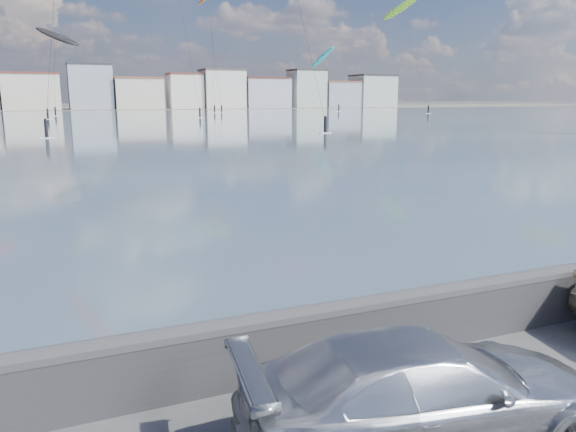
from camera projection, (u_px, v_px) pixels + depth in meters
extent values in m
cube|color=#394D67|center=(65.00, 123.00, 88.33)|extent=(500.00, 177.00, 0.00)
cube|color=#4C473D|center=(54.00, 109.00, 185.93)|extent=(500.00, 60.00, 0.00)
cube|color=#28282B|center=(261.00, 353.00, 8.37)|extent=(400.00, 0.35, 0.90)
cylinder|color=#28282B|center=(260.00, 325.00, 8.27)|extent=(400.00, 0.36, 0.36)
cube|color=beige|center=(32.00, 92.00, 169.93)|extent=(16.00, 13.00, 10.50)
cube|color=brown|center=(30.00, 73.00, 168.77)|extent=(16.32, 13.26, 0.60)
cube|color=#9EA8B7|center=(90.00, 88.00, 176.14)|extent=(13.00, 10.00, 13.50)
cube|color=#2D2D33|center=(89.00, 64.00, 174.66)|extent=(13.26, 10.20, 0.60)
cube|color=beige|center=(138.00, 94.00, 182.11)|extent=(15.00, 12.00, 9.50)
cube|color=brown|center=(137.00, 78.00, 181.06)|extent=(15.30, 12.24, 0.60)
cube|color=white|center=(185.00, 92.00, 187.90)|extent=(11.00, 9.00, 11.00)
cube|color=brown|center=(184.00, 74.00, 186.68)|extent=(11.22, 9.18, 0.60)
cube|color=white|center=(222.00, 90.00, 192.72)|extent=(14.00, 11.00, 12.50)
cube|color=#4C423D|center=(222.00, 70.00, 191.35)|extent=(14.28, 11.22, 0.60)
cube|color=#B2B7C6|center=(265.00, 94.00, 198.93)|extent=(16.00, 12.00, 10.00)
cube|color=#562D23|center=(264.00, 78.00, 197.82)|extent=(16.32, 12.24, 0.60)
cube|color=#B7C6BC|center=(307.00, 89.00, 204.94)|extent=(12.00, 10.00, 13.00)
cube|color=#383330|center=(307.00, 70.00, 203.51)|extent=(12.24, 10.20, 0.60)
cube|color=#9EA8B7|center=(339.00, 95.00, 210.53)|extent=(14.00, 11.00, 9.00)
cube|color=brown|center=(339.00, 82.00, 209.53)|extent=(14.28, 11.22, 0.60)
cube|color=#B7C6BC|center=(373.00, 92.00, 215.83)|extent=(15.00, 12.00, 11.50)
cube|color=#2D2D33|center=(373.00, 76.00, 214.56)|extent=(15.30, 12.24, 0.60)
imported|color=#AEB0B6|center=(425.00, 390.00, 6.85)|extent=(4.91, 2.51, 1.36)
cube|color=white|center=(200.00, 118.00, 108.94)|extent=(1.40, 0.42, 0.08)
cylinder|color=black|center=(200.00, 113.00, 108.75)|extent=(0.36, 0.36, 1.70)
sphere|color=black|center=(200.00, 108.00, 108.56)|extent=(0.28, 0.28, 0.28)
cylinder|color=black|center=(189.00, 50.00, 108.66)|extent=(2.07, 6.32, 23.37)
cube|color=white|center=(47.00, 138.00, 56.74)|extent=(1.40, 0.42, 0.08)
cylinder|color=black|center=(46.00, 129.00, 56.55)|extent=(0.36, 0.36, 1.70)
sphere|color=black|center=(45.00, 120.00, 56.36)|extent=(0.28, 0.28, 0.28)
cylinder|color=black|center=(53.00, 13.00, 59.60)|extent=(3.42, 10.91, 23.09)
cube|color=white|center=(325.00, 133.00, 64.44)|extent=(1.40, 0.42, 0.08)
cylinder|color=black|center=(325.00, 125.00, 64.25)|extent=(0.36, 0.36, 1.70)
sphere|color=black|center=(325.00, 117.00, 64.07)|extent=(0.28, 0.28, 0.28)
cylinder|color=black|center=(307.00, 40.00, 68.43)|extent=(1.43, 13.33, 19.06)
ellipsoid|color=black|center=(57.00, 37.00, 112.77)|extent=(9.39, 6.76, 5.18)
cube|color=white|center=(48.00, 119.00, 102.59)|extent=(1.40, 0.42, 0.08)
cylinder|color=black|center=(48.00, 114.00, 102.40)|extent=(0.36, 0.36, 1.70)
sphere|color=black|center=(47.00, 109.00, 102.21)|extent=(0.28, 0.28, 0.28)
cylinder|color=black|center=(53.00, 72.00, 107.55)|extent=(3.16, 13.71, 14.60)
cube|color=white|center=(222.00, 113.00, 140.50)|extent=(1.40, 0.42, 0.08)
cylinder|color=black|center=(222.00, 109.00, 140.32)|extent=(0.36, 0.36, 1.70)
sphere|color=black|center=(221.00, 105.00, 140.13)|extent=(0.28, 0.28, 0.28)
cylinder|color=black|center=(213.00, 44.00, 139.73)|extent=(1.76, 6.86, 31.01)
ellipsoid|color=#19BFBF|center=(323.00, 57.00, 155.57)|extent=(5.73, 9.39, 6.69)
cube|color=white|center=(339.00, 111.00, 153.49)|extent=(1.40, 0.42, 0.08)
cylinder|color=black|center=(339.00, 108.00, 153.30)|extent=(0.36, 0.36, 1.70)
sphere|color=black|center=(339.00, 105.00, 153.12)|extent=(0.28, 0.28, 0.28)
cylinder|color=black|center=(331.00, 82.00, 154.40)|extent=(1.90, 6.55, 13.41)
ellipsoid|color=#8CD826|center=(401.00, 8.00, 142.99)|extent=(9.41, 7.60, 7.40)
cube|color=white|center=(428.00, 113.00, 136.10)|extent=(1.40, 0.42, 0.08)
cylinder|color=black|center=(428.00, 110.00, 135.91)|extent=(0.36, 0.36, 1.70)
sphere|color=black|center=(429.00, 106.00, 135.73)|extent=(0.28, 0.28, 0.28)
cylinder|color=black|center=(414.00, 57.00, 139.42)|extent=(0.22, 13.69, 24.87)
cube|color=white|center=(56.00, 116.00, 118.68)|extent=(1.40, 0.42, 0.08)
cylinder|color=black|center=(55.00, 112.00, 118.49)|extent=(0.36, 0.36, 1.70)
sphere|color=black|center=(55.00, 107.00, 118.30)|extent=(0.28, 0.28, 0.28)
cylinder|color=black|center=(54.00, 37.00, 119.91)|extent=(2.33, 9.50, 30.58)
cube|color=white|center=(215.00, 113.00, 140.48)|extent=(1.40, 0.42, 0.08)
cylinder|color=black|center=(215.00, 109.00, 140.29)|extent=(0.36, 0.36, 1.70)
sphere|color=black|center=(214.00, 105.00, 140.10)|extent=(0.28, 0.28, 0.28)
cylinder|color=black|center=(212.00, 50.00, 143.45)|extent=(3.31, 12.59, 29.01)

